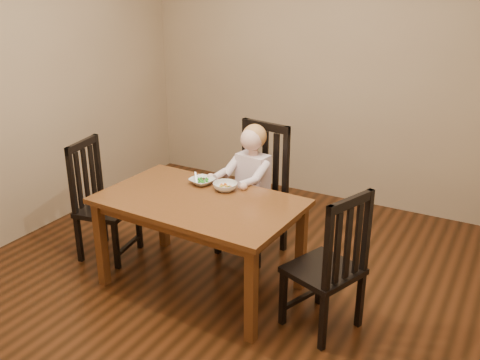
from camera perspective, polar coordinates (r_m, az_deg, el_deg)
The scene contains 9 objects.
room at distance 3.59m, azimuth -1.44°, elevation 7.47°, with size 4.01×4.01×2.71m.
dining_table at distance 3.83m, azimuth -4.37°, elevation -3.19°, with size 1.45×0.91×0.71m.
chair_child at distance 4.38m, azimuth 1.63°, elevation -1.35°, with size 0.53×0.51×1.08m.
chair_left at distance 4.48m, azimuth -14.57°, elevation -2.30°, with size 0.47×0.48×0.97m.
chair_right at distance 3.48m, azimuth 9.56°, elevation -9.02°, with size 0.53×0.54×0.98m.
toddler at distance 4.28m, azimuth 1.22°, elevation 0.25°, with size 0.34×0.42×0.58m, color silver, non-canonical shape.
bowl_peas at distance 4.05m, azimuth -4.07°, elevation -0.13°, with size 0.18×0.18×0.04m, color silver.
bowl_veg at distance 3.93m, azimuth -1.59°, elevation -0.70°, with size 0.18×0.18×0.06m, color silver.
fork at distance 4.05m, azimuth -4.71°, elevation 0.18°, with size 0.08×0.10×0.05m.
Camera 1 is at (1.77, -3.00, 2.22)m, focal length 40.00 mm.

